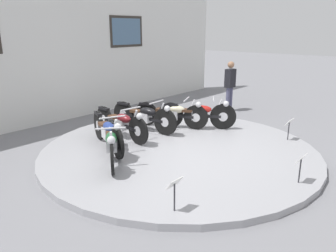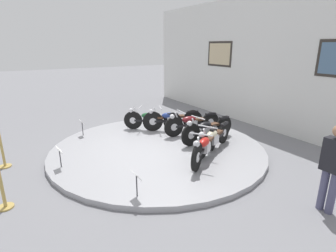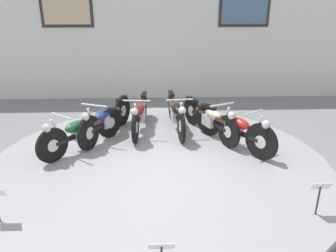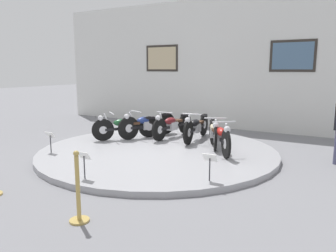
{
  "view_description": "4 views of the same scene",
  "coord_description": "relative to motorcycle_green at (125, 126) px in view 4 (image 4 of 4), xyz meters",
  "views": [
    {
      "loc": [
        -5.23,
        -4.24,
        2.61
      ],
      "look_at": [
        -0.11,
        0.23,
        0.59
      ],
      "focal_mm": 35.0,
      "sensor_mm": 36.0,
      "label": 1
    },
    {
      "loc": [
        6.09,
        -3.33,
        2.85
      ],
      "look_at": [
        0.21,
        0.2,
        0.74
      ],
      "focal_mm": 28.0,
      "sensor_mm": 36.0,
      "label": 2
    },
    {
      "loc": [
        -0.03,
        -5.12,
        2.81
      ],
      "look_at": [
        0.17,
        0.39,
        0.62
      ],
      "focal_mm": 35.0,
      "sensor_mm": 36.0,
      "label": 3
    },
    {
      "loc": [
        4.2,
        -6.87,
        2.11
      ],
      "look_at": [
        0.28,
        0.01,
        0.73
      ],
      "focal_mm": 35.0,
      "sensor_mm": 36.0,
      "label": 4
    }
  ],
  "objects": [
    {
      "name": "ground_plane",
      "position": [
        1.43,
        -0.53,
        -0.5
      ],
      "size": [
        60.0,
        60.0,
        0.0
      ],
      "primitive_type": "plane",
      "color": "slate"
    },
    {
      "name": "display_platform",
      "position": [
        1.43,
        -0.53,
        -0.44
      ],
      "size": [
        5.9,
        5.9,
        0.12
      ],
      "primitive_type": "cylinder",
      "color": "#99999E",
      "rests_on": "ground_plane"
    },
    {
      "name": "back_wall",
      "position": [
        1.43,
        3.82,
        1.79
      ],
      "size": [
        14.0,
        0.22,
        4.58
      ],
      "color": "silver",
      "rests_on": "ground_plane"
    },
    {
      "name": "motorcycle_green",
      "position": [
        0.0,
        0.0,
        0.0
      ],
      "size": [
        1.28,
        1.57,
        0.79
      ],
      "color": "black",
      "rests_on": "display_platform"
    },
    {
      "name": "motorcycle_blue",
      "position": [
        0.37,
        0.57,
        0.02
      ],
      "size": [
        0.81,
        1.89,
        0.81
      ],
      "color": "black",
      "rests_on": "display_platform"
    },
    {
      "name": "motorcycle_maroon",
      "position": [
        1.04,
        0.9,
        0.01
      ],
      "size": [
        0.54,
        1.99,
        0.8
      ],
      "color": "black",
      "rests_on": "display_platform"
    },
    {
      "name": "motorcycle_black",
      "position": [
        1.82,
        0.9,
        0.02
      ],
      "size": [
        0.54,
        2.01,
        0.81
      ],
      "color": "black",
      "rests_on": "display_platform"
    },
    {
      "name": "motorcycle_cream",
      "position": [
        2.49,
        0.57,
        0.0
      ],
      "size": [
        0.88,
        1.82,
        0.79
      ],
      "color": "black",
      "rests_on": "display_platform"
    },
    {
      "name": "motorcycle_red",
      "position": [
        2.86,
        0.0,
        0.02
      ],
      "size": [
        1.19,
        1.69,
        0.81
      ],
      "color": "black",
      "rests_on": "display_platform"
    },
    {
      "name": "info_placard_front_left",
      "position": [
        -0.63,
        -2.13,
        -0.01
      ],
      "size": [
        0.26,
        0.11,
        0.51
      ],
      "color": "#333338",
      "rests_on": "display_platform"
    },
    {
      "name": "info_placard_front_centre",
      "position": [
        1.43,
        -3.13,
        -0.01
      ],
      "size": [
        0.26,
        0.11,
        0.51
      ],
      "color": "#333338",
      "rests_on": "display_platform"
    },
    {
      "name": "info_placard_front_right",
      "position": [
        3.49,
        -2.13,
        -0.01
      ],
      "size": [
        0.26,
        0.11,
        0.51
      ],
      "color": "#333338",
      "rests_on": "display_platform"
    },
    {
      "name": "stanchion_post_right_of_entry",
      "position": [
        2.42,
        -4.28,
        -0.16
      ],
      "size": [
        0.28,
        0.28,
        1.02
      ],
      "color": "tan",
      "rests_on": "ground_plane"
    }
  ]
}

